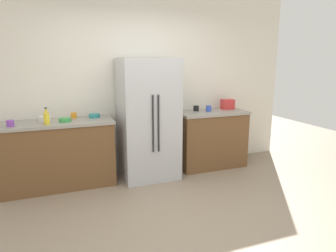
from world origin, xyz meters
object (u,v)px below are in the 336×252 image
cup_a (196,108)px  bowl_a (45,119)px  bottle_a (47,118)px  cup_c (74,115)px  cup_b (209,109)px  cup_d (10,123)px  refrigerator (148,119)px  bowl_c (65,120)px  toaster (227,104)px  bowl_b (94,116)px

cup_a → bowl_a: (-2.30, -0.01, -0.01)m
bottle_a → cup_c: 0.49m
cup_b → bowl_a: (-2.47, 0.10, -0.02)m
cup_c → cup_d: bearing=-158.6°
refrigerator → cup_a: bearing=11.4°
bottle_a → bowl_c: size_ratio=1.37×
toaster → bowl_a: toaster is taller
bowl_b → toaster: bearing=-0.6°
bowl_a → toaster: bearing=-0.3°
cup_a → bowl_c: cup_a is taller
cup_d → bowl_c: size_ratio=0.56×
cup_d → cup_a: bearing=5.1°
bowl_b → cup_d: bearing=-166.9°
bottle_a → bowl_c: bearing=23.3°
toaster → bowl_c: 2.63m
toaster → cup_b: 0.42m
refrigerator → cup_c: 1.07m
bowl_a → bowl_b: (0.67, 0.01, -0.01)m
bottle_a → cup_d: size_ratio=2.45×
cup_c → bowl_b: bearing=-11.8°
cup_b → cup_c: cup_b is taller
bottle_a → bowl_b: bearing=23.0°
cup_b → cup_d: (-2.87, -0.13, -0.01)m
bowl_a → cup_c: bearing=10.3°
bowl_a → bottle_a: bearing=-83.5°
cup_a → cup_b: size_ratio=0.95×
refrigerator → bottle_a: 1.40m
bottle_a → cup_b: size_ratio=2.36×
cup_b → cup_d: bearing=-177.3°
cup_a → cup_c: bearing=178.1°
toaster → cup_a: bearing=178.0°
bowl_b → bowl_c: size_ratio=1.00×
cup_b → bowl_b: cup_b is taller
bowl_b → bowl_c: bearing=-157.1°
cup_c → toaster: bearing=-1.9°
bottle_a → bowl_a: bearing=96.5°
bottle_a → bowl_c: (0.23, 0.10, -0.06)m
bowl_c → cup_d: bearing=-173.5°
refrigerator → bowl_b: size_ratio=11.02×
toaster → bowl_c: (-2.62, -0.15, -0.06)m
cup_d → bowl_c: cup_d is taller
bottle_a → bowl_a: bottle_a is taller
cup_c → bowl_a: 0.39m
cup_a → cup_b: 0.20m
toaster → bowl_a: 2.88m
cup_d → bowl_b: 1.09m
bottle_a → cup_b: bottle_a is taller
cup_b → bowl_a: cup_b is taller
cup_a → cup_d: bearing=-174.9°
refrigerator → cup_c: bearing=166.9°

